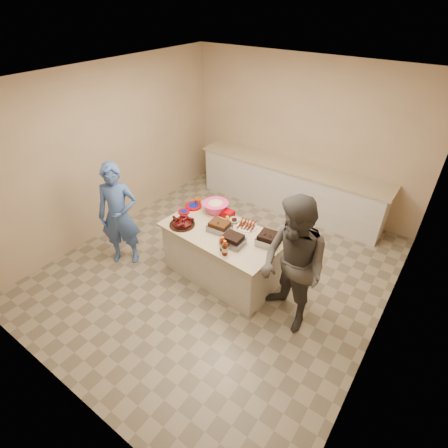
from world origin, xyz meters
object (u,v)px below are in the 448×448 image
Objects in this scene: rib_platter at (182,225)px; mustard_bottle at (227,222)px; coleslaw_bowl at (216,212)px; bbq_bottle_b at (225,254)px; guest_blue at (128,258)px; roasting_pan at (268,244)px; bbq_bottle_a at (222,250)px; guest_gray at (285,318)px; plastic_cup at (199,204)px; island at (222,275)px.

mustard_bottle is at bearing 42.48° from rib_platter.
bbq_bottle_b is at bearing -46.91° from coleslaw_bowl.
mustard_bottle is (0.30, -0.13, 0.00)m from coleslaw_bowl.
bbq_bottle_b is at bearing -28.11° from guest_blue.
bbq_bottle_a is (-0.40, -0.45, 0.00)m from roasting_pan.
bbq_bottle_a reaches higher than rib_platter.
coleslaw_bowl is 0.32m from mustard_bottle.
plastic_cup is at bearing -169.76° from guest_gray.
island is 1.04× the size of guest_blue.
plastic_cup reaches higher than guest_blue.
coleslaw_bowl is at bearing -3.54° from plastic_cup.
plastic_cup is (-1.36, 0.25, 0.00)m from roasting_pan.
bbq_bottle_a reaches higher than plastic_cup.
roasting_pan is 2.19× the size of mustard_bottle.
roasting_pan reaches higher than guest_blue.
bbq_bottle_a is at bearing -48.96° from island.
bbq_bottle_a is (0.61, -0.68, 0.00)m from coleslaw_bowl.
bbq_bottle_a is 1.22m from guest_gray.
mustard_bottle is at bearing -22.82° from coleslaw_bowl.
coleslaw_bowl is 1.81m from guest_gray.
island is at bearing -175.10° from roasting_pan.
bbq_bottle_b is (0.69, -0.73, 0.00)m from coleslaw_bowl.
rib_platter is 0.60m from plastic_cup.
bbq_bottle_b is at bearing -11.74° from rib_platter.
bbq_bottle_a is at bearing -138.53° from roasting_pan.
coleslaw_bowl is at bearing 140.16° from island.
guest_blue is at bearing -171.90° from bbq_bottle_a.
roasting_pan is at bearing 57.05° from bbq_bottle_b.
island is 0.94× the size of guest_gray.
roasting_pan is 0.15× the size of guest_gray.
bbq_bottle_b is 0.72m from mustard_bottle.
guest_blue is at bearing -127.66° from plastic_cup.
bbq_bottle_a is at bearing -9.05° from rib_platter.
island is 0.89m from bbq_bottle_a.
rib_platter is 0.20× the size of guest_gray.
plastic_cup is at bearing 143.83° from bbq_bottle_b.
guest_blue is 2.62m from guest_gray.
coleslaw_bowl reaches higher than plastic_cup.
coleslaw_bowl reaches higher than mustard_bottle.
bbq_bottle_a reaches higher than island.
rib_platter is at bearing -73.27° from plastic_cup.
coleslaw_bowl is 0.22× the size of guest_gray.
bbq_bottle_b reaches higher than bbq_bottle_a.
guest_blue is (-0.73, -0.94, -0.80)m from plastic_cup.
rib_platter is 0.64m from mustard_bottle.
bbq_bottle_b is 0.13× the size of guest_blue.
rib_platter reaches higher than plastic_cup.
bbq_bottle_b is at bearing -129.64° from roasting_pan.
coleslaw_bowl is at bearing 131.90° from bbq_bottle_a.
plastic_cup is 0.07× the size of guest_blue.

